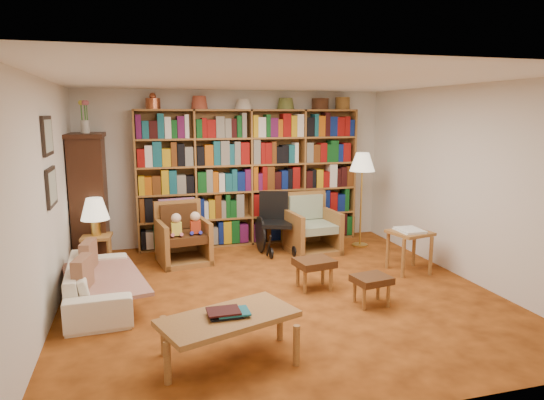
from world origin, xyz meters
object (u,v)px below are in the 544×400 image
object	(u,v)px
sofa	(99,283)
side_table_papers	(410,238)
coffee_table	(228,320)
floor_lamp	(362,166)
footstool_a	(314,265)
armchair_sage	(310,229)
side_table_lamp	(97,245)
wheelchair	(276,225)
armchair_leather	(183,237)
footstool_b	(372,281)

from	to	relation	value
sofa	side_table_papers	world-z (taller)	side_table_papers
coffee_table	floor_lamp	bearing A→B (deg)	48.37
sofa	footstool_a	xyz separation A→B (m)	(2.51, -0.22, 0.06)
sofa	floor_lamp	xyz separation A→B (m)	(3.92, 1.43, 1.07)
armchair_sage	floor_lamp	xyz separation A→B (m)	(0.87, 0.02, 0.97)
side_table_lamp	wheelchair	size ratio (longest dim) A/B	0.55
sofa	armchair_leather	world-z (taller)	armchair_leather
sofa	side_table_lamp	xyz separation A→B (m)	(-0.10, 1.20, 0.13)
side_table_papers	coffee_table	size ratio (longest dim) A/B	0.46
side_table_lamp	armchair_leather	xyz separation A→B (m)	(1.17, 0.19, -0.01)
sofa	coffee_table	bearing A→B (deg)	-147.62
sofa	coffee_table	world-z (taller)	sofa
sofa	footstool_b	xyz separation A→B (m)	(2.95, -0.87, 0.03)
wheelchair	footstool_b	world-z (taller)	wheelchair
footstool_b	wheelchair	bearing A→B (deg)	100.27
sofa	armchair_leather	bearing A→B (deg)	-40.29
sofa	side_table_lamp	bearing A→B (deg)	2.00
armchair_leather	armchair_sage	distance (m)	1.98
coffee_table	armchair_leather	bearing A→B (deg)	91.93
side_table_papers	wheelchair	bearing A→B (deg)	134.90
sofa	wheelchair	xyz separation A→B (m)	(2.52, 1.51, 0.18)
wheelchair	armchair_sage	bearing A→B (deg)	-10.87
footstool_b	footstool_a	bearing A→B (deg)	124.49
sofa	wheelchair	world-z (taller)	wheelchair
floor_lamp	footstool_b	distance (m)	2.70
armchair_sage	wheelchair	bearing A→B (deg)	169.13
side_table_papers	footstool_b	bearing A→B (deg)	-138.28
floor_lamp	side_table_papers	size ratio (longest dim) A/B	2.54
sofa	footstool_b	distance (m)	3.08
side_table_papers	coffee_table	xyz separation A→B (m)	(-2.81, -1.72, -0.11)
footstool_a	sofa	bearing A→B (deg)	175.01
armchair_sage	footstool_a	size ratio (longest dim) A/B	1.82
armchair_leather	coffee_table	bearing A→B (deg)	-88.07
sofa	armchair_sage	distance (m)	3.36
armchair_leather	floor_lamp	world-z (taller)	floor_lamp
side_table_papers	armchair_leather	bearing A→B (deg)	155.30
sofa	armchair_leather	size ratio (longest dim) A/B	1.90
wheelchair	floor_lamp	xyz separation A→B (m)	(1.40, -0.08, 0.89)
armchair_sage	footstool_b	size ratio (longest dim) A/B	2.05
side_table_papers	footstool_a	world-z (taller)	side_table_papers
sofa	wheelchair	bearing A→B (deg)	-61.76
armchair_sage	wheelchair	distance (m)	0.55
armchair_sage	coffee_table	size ratio (longest dim) A/B	0.70
sofa	armchair_sage	xyz separation A→B (m)	(3.05, 1.41, 0.10)
floor_lamp	footstool_b	size ratio (longest dim) A/B	3.44
armchair_sage	footstool_b	xyz separation A→B (m)	(-0.10, -2.28, -0.07)
wheelchair	coffee_table	bearing A→B (deg)	-113.01
wheelchair	footstool_b	distance (m)	2.42
floor_lamp	armchair_sage	bearing A→B (deg)	-178.62
side_table_lamp	footstool_b	distance (m)	3.69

